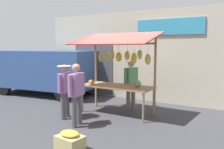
# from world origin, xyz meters

# --- Properties ---
(ground_plane) EXTENTS (40.00, 40.00, 0.00)m
(ground_plane) POSITION_xyz_m (0.00, 0.00, 0.00)
(ground_plane) COLOR #38383D
(street_backdrop) EXTENTS (9.00, 0.30, 3.40)m
(street_backdrop) POSITION_xyz_m (0.04, -2.20, 1.70)
(street_backdrop) COLOR #B2A893
(street_backdrop) RESTS_ON ground
(market_stall) EXTENTS (2.50, 1.46, 2.50)m
(market_stall) POSITION_xyz_m (-0.01, -0.06, 1.56)
(market_stall) COLOR olive
(market_stall) RESTS_ON ground
(vendor_with_sunhat) EXTENTS (0.42, 0.69, 1.62)m
(vendor_with_sunhat) POSITION_xyz_m (-0.10, -0.75, 0.96)
(vendor_with_sunhat) COLOR #726656
(vendor_with_sunhat) RESTS_ON ground
(shopper_in_striped_shirt) EXTENTS (0.30, 0.69, 1.63)m
(shopper_in_striped_shirt) POSITION_xyz_m (0.35, 1.50, 0.94)
(shopper_in_striped_shirt) COLOR #4C4C51
(shopper_in_striped_shirt) RESTS_ON ground
(shopper_in_grey_tee) EXTENTS (0.40, 0.65, 1.55)m
(shopper_in_grey_tee) POSITION_xyz_m (1.07, 1.15, 0.91)
(shopper_in_grey_tee) COLOR #4C4C51
(shopper_in_grey_tee) RESTS_ON ground
(parked_van) EXTENTS (4.61, 2.41, 1.88)m
(parked_van) POSITION_xyz_m (4.30, -0.95, 1.12)
(parked_van) COLOR #2D4C84
(parked_van) RESTS_ON ground
(produce_crate_near) EXTENTS (0.58, 0.46, 0.39)m
(produce_crate_near) POSITION_xyz_m (-0.42, 2.67, 0.18)
(produce_crate_near) COLOR tan
(produce_crate_near) RESTS_ON ground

